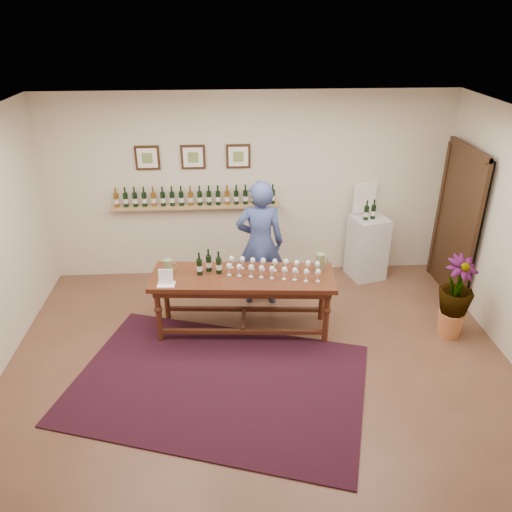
{
  "coord_description": "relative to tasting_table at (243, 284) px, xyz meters",
  "views": [
    {
      "loc": [
        -0.34,
        -4.6,
        3.81
      ],
      "look_at": [
        0.0,
        0.8,
        1.1
      ],
      "focal_mm": 35.0,
      "sensor_mm": 36.0,
      "label": 1
    }
  ],
  "objects": [
    {
      "name": "ground",
      "position": [
        0.16,
        -0.85,
        -0.69
      ],
      "size": [
        6.0,
        6.0,
        0.0
      ],
      "primitive_type": "plane",
      "color": "brown",
      "rests_on": "ground"
    },
    {
      "name": "room_shell",
      "position": [
        2.27,
        1.01,
        0.43
      ],
      "size": [
        6.0,
        6.0,
        6.0
      ],
      "color": "beige",
      "rests_on": "ground"
    },
    {
      "name": "rug",
      "position": [
        -0.32,
        -1.04,
        -0.68
      ],
      "size": [
        3.7,
        3.0,
        0.02
      ],
      "primitive_type": "cube",
      "rotation": [
        0.0,
        0.0,
        -0.3
      ],
      "color": "#460F0C",
      "rests_on": "ground"
    },
    {
      "name": "tasting_table",
      "position": [
        0.0,
        0.0,
        0.0
      ],
      "size": [
        2.34,
        0.9,
        0.81
      ],
      "rotation": [
        0.0,
        0.0,
        -0.08
      ],
      "color": "#431F10",
      "rests_on": "ground"
    },
    {
      "name": "table_glasses",
      "position": [
        0.39,
        0.0,
        0.21
      ],
      "size": [
        1.3,
        0.54,
        0.18
      ],
      "primitive_type": null,
      "rotation": [
        0.0,
        0.0,
        -0.21
      ],
      "color": "white",
      "rests_on": "tasting_table"
    },
    {
      "name": "table_bottles",
      "position": [
        -0.42,
        0.11,
        0.27
      ],
      "size": [
        0.29,
        0.18,
        0.3
      ],
      "primitive_type": null,
      "rotation": [
        0.0,
        0.0,
        0.08
      ],
      "color": "black",
      "rests_on": "tasting_table"
    },
    {
      "name": "pitcher_left",
      "position": [
        -0.92,
        0.08,
        0.22
      ],
      "size": [
        0.14,
        0.14,
        0.21
      ],
      "primitive_type": null,
      "rotation": [
        0.0,
        0.0,
        -0.1
      ],
      "color": "olive",
      "rests_on": "tasting_table"
    },
    {
      "name": "pitcher_right",
      "position": [
        0.98,
        0.1,
        0.23
      ],
      "size": [
        0.16,
        0.16,
        0.22
      ],
      "primitive_type": null,
      "rotation": [
        0.0,
        0.0,
        -0.22
      ],
      "color": "olive",
      "rests_on": "tasting_table"
    },
    {
      "name": "menu_card",
      "position": [
        -0.93,
        -0.15,
        0.22
      ],
      "size": [
        0.22,
        0.16,
        0.19
      ],
      "primitive_type": "cube",
      "rotation": [
        0.0,
        0.0,
        -0.05
      ],
      "color": "white",
      "rests_on": "tasting_table"
    },
    {
      "name": "display_pedestal",
      "position": [
        1.97,
        1.36,
        -0.2
      ],
      "size": [
        0.6,
        0.6,
        0.98
      ],
      "primitive_type": "cube",
      "rotation": [
        0.0,
        0.0,
        0.26
      ],
      "color": "silver",
      "rests_on": "ground"
    },
    {
      "name": "pedestal_bottles",
      "position": [
        1.93,
        1.3,
        0.43
      ],
      "size": [
        0.28,
        0.14,
        0.27
      ],
      "primitive_type": null,
      "rotation": [
        0.0,
        0.0,
        0.26
      ],
      "color": "black",
      "rests_on": "display_pedestal"
    },
    {
      "name": "info_sign",
      "position": [
        1.91,
        1.53,
        0.55
      ],
      "size": [
        0.37,
        0.12,
        0.52
      ],
      "primitive_type": "cube",
      "rotation": [
        0.0,
        0.0,
        0.26
      ],
      "color": "white",
      "rests_on": "display_pedestal"
    },
    {
      "name": "potted_plant",
      "position": [
        2.64,
        -0.29,
        -0.13
      ],
      "size": [
        0.63,
        0.63,
        0.96
      ],
      "rotation": [
        0.0,
        0.0,
        0.29
      ],
      "color": "#C87442",
      "rests_on": "ground"
    },
    {
      "name": "person",
      "position": [
        0.27,
        0.72,
        0.21
      ],
      "size": [
        0.67,
        0.45,
        1.81
      ],
      "primitive_type": "imported",
      "rotation": [
        0.0,
        0.0,
        3.12
      ],
      "color": "#35477F",
      "rests_on": "ground"
    }
  ]
}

